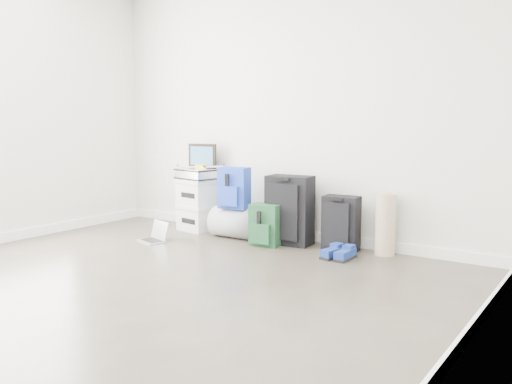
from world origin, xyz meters
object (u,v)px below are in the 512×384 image
Objects in this scene: briefcase at (197,174)px; large_suitcase at (289,210)px; boxes_stack at (197,205)px; duffel_bag at (236,223)px; carry_on at (341,223)px; laptop at (155,236)px.

briefcase is 1.24m from large_suitcase.
briefcase is 0.61× the size of large_suitcase.
boxes_stack is 0.35m from briefcase.
carry_on is (1.16, 0.11, 0.10)m from duffel_bag.
carry_on is at bearing -1.29° from large_suitcase.
large_suitcase is at bearing 44.37° from laptop.
large_suitcase is 2.10× the size of laptop.
large_suitcase is (1.21, -0.01, -0.29)m from briefcase.
carry_on reaches higher than laptop.
carry_on is (1.75, 0.03, -0.03)m from boxes_stack.
large_suitcase is 1.31× the size of carry_on.
laptop is (0.01, -0.67, -0.24)m from boxes_stack.
boxes_stack is 1.12× the size of duffel_bag.
duffel_bag reaches higher than laptop.
laptop is (-0.58, -0.60, -0.11)m from duffel_bag.
duffel_bag is at bearing 61.41° from laptop.
duffel_bag is (0.59, -0.07, -0.48)m from briefcase.
duffel_bag is at bearing 179.46° from large_suitcase.
large_suitcase reaches higher than laptop.
briefcase reaches higher than large_suitcase.
large_suitcase is 0.55m from carry_on.
carry_on is at bearing 37.63° from laptop.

